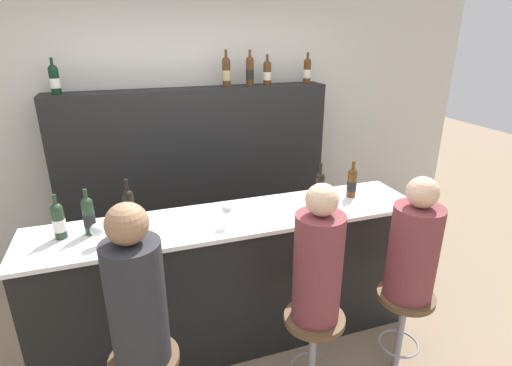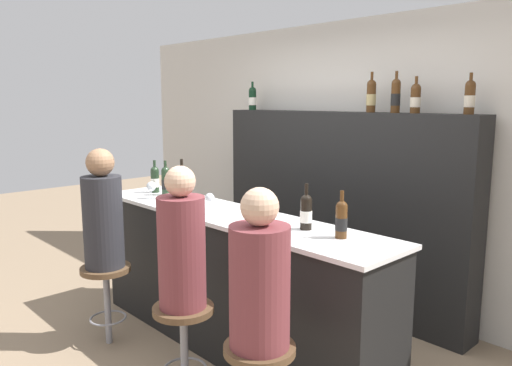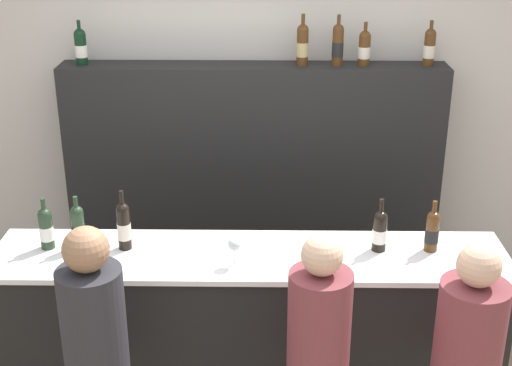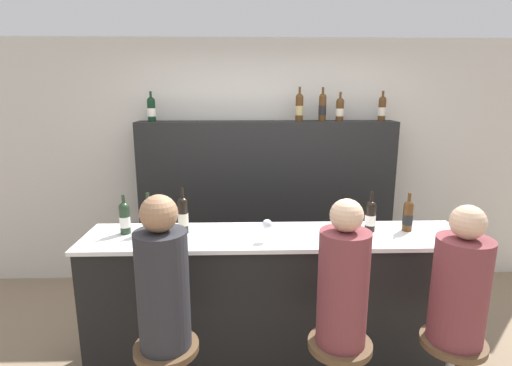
{
  "view_description": "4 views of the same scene",
  "coord_description": "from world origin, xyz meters",
  "px_view_note": "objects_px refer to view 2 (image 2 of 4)",
  "views": [
    {
      "loc": [
        -0.66,
        -2.17,
        2.27
      ],
      "look_at": [
        0.16,
        0.24,
        1.3
      ],
      "focal_mm": 28.0,
      "sensor_mm": 36.0,
      "label": 1
    },
    {
      "loc": [
        2.75,
        -2.05,
        1.88
      ],
      "look_at": [
        0.22,
        0.33,
        1.3
      ],
      "focal_mm": 35.0,
      "sensor_mm": 36.0,
      "label": 2
    },
    {
      "loc": [
        0.08,
        -3.11,
        2.88
      ],
      "look_at": [
        0.03,
        0.32,
        1.44
      ],
      "focal_mm": 50.0,
      "sensor_mm": 36.0,
      "label": 3
    },
    {
      "loc": [
        -0.23,
        -2.46,
        2.07
      ],
      "look_at": [
        -0.15,
        0.19,
        1.46
      ],
      "focal_mm": 28.0,
      "sensor_mm": 36.0,
      "label": 4
    }
  ],
  "objects_px": {
    "wine_bottle_backbar_2": "(396,95)",
    "wine_bottle_backbar_4": "(470,97)",
    "wine_bottle_backbar_1": "(371,96)",
    "bar_stool_middle": "(184,326)",
    "wine_bottle_counter_4": "(341,219)",
    "wine_glass_0": "(151,187)",
    "bar_stool_left": "(106,283)",
    "guest_seated_right": "(260,279)",
    "wine_bottle_counter_1": "(166,181)",
    "wine_bottle_counter_3": "(306,211)",
    "guest_seated_left": "(103,215)",
    "wine_glass_1": "(210,199)",
    "wine_bottle_backbar_0": "(253,98)",
    "wine_bottle_counter_0": "(155,179)",
    "wine_bottle_counter_2": "(182,183)",
    "wine_bottle_backbar_3": "(416,98)",
    "guest_seated_middle": "(182,245)"
  },
  "relations": [
    {
      "from": "wine_bottle_backbar_2",
      "to": "wine_bottle_backbar_4",
      "type": "distance_m",
      "value": 0.6
    },
    {
      "from": "wine_bottle_backbar_1",
      "to": "bar_stool_middle",
      "type": "bearing_deg",
      "value": -89.79
    },
    {
      "from": "wine_bottle_counter_4",
      "to": "wine_glass_0",
      "type": "distance_m",
      "value": 1.86
    },
    {
      "from": "bar_stool_left",
      "to": "wine_bottle_backbar_4",
      "type": "bearing_deg",
      "value": 46.6
    },
    {
      "from": "guest_seated_right",
      "to": "wine_bottle_counter_1",
      "type": "bearing_deg",
      "value": 159.79
    },
    {
      "from": "wine_bottle_counter_3",
      "to": "guest_seated_left",
      "type": "height_order",
      "value": "guest_seated_left"
    },
    {
      "from": "wine_glass_0",
      "to": "wine_glass_1",
      "type": "distance_m",
      "value": 0.8
    },
    {
      "from": "wine_glass_0",
      "to": "wine_bottle_backbar_0",
      "type": "bearing_deg",
      "value": 100.77
    },
    {
      "from": "wine_bottle_counter_3",
      "to": "guest_seated_right",
      "type": "relative_size",
      "value": 0.36
    },
    {
      "from": "wine_bottle_counter_0",
      "to": "bar_stool_middle",
      "type": "bearing_deg",
      "value": -26.5
    },
    {
      "from": "wine_bottle_counter_2",
      "to": "wine_bottle_backbar_1",
      "type": "height_order",
      "value": "wine_bottle_backbar_1"
    },
    {
      "from": "wine_bottle_backbar_1",
      "to": "guest_seated_right",
      "type": "height_order",
      "value": "wine_bottle_backbar_1"
    },
    {
      "from": "wine_bottle_backbar_3",
      "to": "guest_seated_left",
      "type": "xyz_separation_m",
      "value": [
        -1.42,
        -1.96,
        -0.86
      ]
    },
    {
      "from": "wine_bottle_backbar_3",
      "to": "wine_bottle_backbar_4",
      "type": "bearing_deg",
      "value": 0.0
    },
    {
      "from": "guest_seated_left",
      "to": "guest_seated_right",
      "type": "height_order",
      "value": "guest_seated_left"
    },
    {
      "from": "wine_bottle_backbar_4",
      "to": "guest_seated_middle",
      "type": "bearing_deg",
      "value": -112.93
    },
    {
      "from": "wine_bottle_backbar_0",
      "to": "guest_seated_left",
      "type": "height_order",
      "value": "wine_bottle_backbar_0"
    },
    {
      "from": "wine_bottle_counter_3",
      "to": "wine_bottle_backbar_1",
      "type": "xyz_separation_m",
      "value": [
        -0.38,
        1.25,
        0.74
      ]
    },
    {
      "from": "wine_bottle_counter_2",
      "to": "wine_bottle_counter_3",
      "type": "bearing_deg",
      "value": -0.0
    },
    {
      "from": "wine_bottle_counter_1",
      "to": "wine_bottle_backbar_0",
      "type": "height_order",
      "value": "wine_bottle_backbar_0"
    },
    {
      "from": "wine_bottle_counter_4",
      "to": "wine_glass_0",
      "type": "height_order",
      "value": "wine_bottle_counter_4"
    },
    {
      "from": "wine_bottle_counter_3",
      "to": "wine_bottle_backbar_2",
      "type": "bearing_deg",
      "value": 96.57
    },
    {
      "from": "wine_bottle_counter_0",
      "to": "guest_seated_middle",
      "type": "distance_m",
      "value": 1.61
    },
    {
      "from": "bar_stool_middle",
      "to": "wine_bottle_backbar_4",
      "type": "bearing_deg",
      "value": 67.07
    },
    {
      "from": "guest_seated_left",
      "to": "bar_stool_left",
      "type": "bearing_deg",
      "value": -26.57
    },
    {
      "from": "wine_bottle_backbar_0",
      "to": "bar_stool_left",
      "type": "distance_m",
      "value": 2.45
    },
    {
      "from": "wine_bottle_counter_0",
      "to": "wine_bottle_counter_2",
      "type": "xyz_separation_m",
      "value": [
        0.42,
        0.0,
        0.02
      ]
    },
    {
      "from": "wine_bottle_backbar_1",
      "to": "wine_glass_0",
      "type": "height_order",
      "value": "wine_bottle_backbar_1"
    },
    {
      "from": "wine_bottle_backbar_0",
      "to": "wine_bottle_backbar_2",
      "type": "bearing_deg",
      "value": -0.0
    },
    {
      "from": "guest_seated_right",
      "to": "wine_bottle_backbar_3",
      "type": "bearing_deg",
      "value": 98.14
    },
    {
      "from": "wine_bottle_counter_2",
      "to": "wine_glass_1",
      "type": "distance_m",
      "value": 0.63
    },
    {
      "from": "wine_bottle_counter_3",
      "to": "bar_stool_left",
      "type": "height_order",
      "value": "wine_bottle_counter_3"
    },
    {
      "from": "wine_bottle_counter_2",
      "to": "guest_seated_left",
      "type": "distance_m",
      "value": 0.73
    },
    {
      "from": "wine_bottle_counter_3",
      "to": "wine_glass_0",
      "type": "distance_m",
      "value": 1.58
    },
    {
      "from": "wine_bottle_counter_2",
      "to": "wine_bottle_counter_1",
      "type": "bearing_deg",
      "value": -180.0
    },
    {
      "from": "guest_seated_middle",
      "to": "guest_seated_right",
      "type": "relative_size",
      "value": 1.05
    },
    {
      "from": "wine_bottle_backbar_4",
      "to": "bar_stool_left",
      "type": "height_order",
      "value": "wine_bottle_backbar_4"
    },
    {
      "from": "wine_bottle_counter_0",
      "to": "wine_bottle_backbar_1",
      "type": "height_order",
      "value": "wine_bottle_backbar_1"
    },
    {
      "from": "wine_bottle_counter_2",
      "to": "wine_glass_0",
      "type": "relative_size",
      "value": 2.34
    },
    {
      "from": "guest_seated_right",
      "to": "wine_bottle_backbar_0",
      "type": "bearing_deg",
      "value": 137.76
    },
    {
      "from": "wine_bottle_backbar_1",
      "to": "guest_seated_middle",
      "type": "xyz_separation_m",
      "value": [
        0.01,
        -1.96,
        -0.9
      ]
    },
    {
      "from": "wine_bottle_backbar_0",
      "to": "wine_glass_1",
      "type": "bearing_deg",
      "value": -53.06
    },
    {
      "from": "wine_bottle_counter_2",
      "to": "wine_bottle_backbar_1",
      "type": "relative_size",
      "value": 1.01
    },
    {
      "from": "wine_bottle_backbar_1",
      "to": "wine_glass_1",
      "type": "height_order",
      "value": "wine_bottle_backbar_1"
    },
    {
      "from": "wine_bottle_backbar_1",
      "to": "bar_stool_left",
      "type": "distance_m",
      "value": 2.63
    },
    {
      "from": "wine_bottle_counter_1",
      "to": "bar_stool_middle",
      "type": "relative_size",
      "value": 0.49
    },
    {
      "from": "wine_bottle_backbar_0",
      "to": "wine_bottle_backbar_4",
      "type": "xyz_separation_m",
      "value": [
        2.3,
        0.0,
        0.0
      ]
    },
    {
      "from": "guest_seated_middle",
      "to": "wine_bottle_backbar_4",
      "type": "bearing_deg",
      "value": 67.07
    },
    {
      "from": "wine_bottle_backbar_0",
      "to": "wine_bottle_backbar_2",
      "type": "xyz_separation_m",
      "value": [
        1.7,
        -0.0,
        0.02
      ]
    },
    {
      "from": "wine_bottle_backbar_2",
      "to": "wine_glass_1",
      "type": "distance_m",
      "value": 1.73
    }
  ]
}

